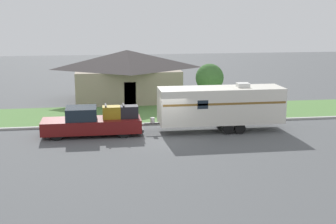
{
  "coord_description": "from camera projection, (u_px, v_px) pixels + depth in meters",
  "views": [
    {
      "loc": [
        -4.31,
        -28.57,
        7.92
      ],
      "look_at": [
        0.22,
        1.41,
        1.4
      ],
      "focal_mm": 50.0,
      "sensor_mm": 36.0,
      "label": 1
    }
  ],
  "objects": [
    {
      "name": "lawn_strip",
      "position": [
        154.0,
        113.0,
        37.06
      ],
      "size": [
        80.0,
        7.0,
        0.03
      ],
      "color": "#568442",
      "rests_on": "ground_plane"
    },
    {
      "name": "tree_in_yard",
      "position": [
        210.0,
        78.0,
        37.28
      ],
      "size": [
        2.25,
        2.25,
        3.88
      ],
      "color": "brown",
      "rests_on": "ground_plane"
    },
    {
      "name": "mailbox",
      "position": [
        235.0,
        104.0,
        35.21
      ],
      "size": [
        0.48,
        0.2,
        1.41
      ],
      "color": "brown",
      "rests_on": "ground_plane"
    },
    {
      "name": "curb_strip",
      "position": [
        160.0,
        123.0,
        33.52
      ],
      "size": [
        80.0,
        0.3,
        0.14
      ],
      "color": "#ADADA8",
      "rests_on": "ground_plane"
    },
    {
      "name": "house_across_street",
      "position": [
        127.0,
        74.0,
        42.49
      ],
      "size": [
        9.88,
        6.97,
        4.55
      ],
      "color": "gray",
      "rests_on": "ground_plane"
    },
    {
      "name": "pickup_truck",
      "position": [
        93.0,
        122.0,
        30.4
      ],
      "size": [
        6.5,
        2.1,
        2.02
      ],
      "color": "black",
      "rests_on": "ground_plane"
    },
    {
      "name": "ground_plane",
      "position": [
        168.0,
        138.0,
        29.91
      ],
      "size": [
        120.0,
        120.0,
        0.0
      ],
      "primitive_type": "plane",
      "color": "#515456"
    },
    {
      "name": "travel_trailer",
      "position": [
        221.0,
        105.0,
        31.46
      ],
      "size": [
        9.37,
        2.39,
        3.23
      ],
      "color": "black",
      "rests_on": "ground_plane"
    }
  ]
}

